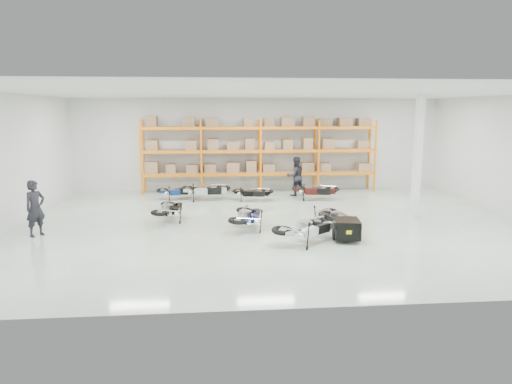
{
  "coord_description": "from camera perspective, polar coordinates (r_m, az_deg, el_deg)",
  "views": [
    {
      "loc": [
        -2.13,
        -15.47,
        3.91
      ],
      "look_at": [
        -0.74,
        0.19,
        1.1
      ],
      "focal_mm": 32.0,
      "sensor_mm": 36.0,
      "label": 1
    }
  ],
  "objects": [
    {
      "name": "moto_back_a",
      "position": [
        20.62,
        -9.75,
        0.43
      ],
      "size": [
        1.73,
        1.12,
        1.03
      ],
      "primitive_type": null,
      "rotation": [
        0.0,
        -0.09,
        1.8
      ],
      "color": "navy",
      "rests_on": "ground"
    },
    {
      "name": "moto_silver_left",
      "position": [
        13.68,
        6.34,
        -4.02
      ],
      "size": [
        2.08,
        1.9,
        1.23
      ],
      "primitive_type": null,
      "rotation": [
        0.0,
        -0.09,
        2.22
      ],
      "color": "silver",
      "rests_on": "ground"
    },
    {
      "name": "structural_column",
      "position": [
        17.65,
        19.54,
        4.15
      ],
      "size": [
        0.25,
        0.25,
        4.5
      ],
      "primitive_type": "cube",
      "color": "white",
      "rests_on": "ground"
    },
    {
      "name": "moto_back_d",
      "position": [
        20.41,
        7.46,
        0.57
      ],
      "size": [
        1.96,
        1.27,
        1.17
      ],
      "primitive_type": null,
      "rotation": [
        0.0,
        -0.09,
        1.35
      ],
      "color": "#390D0B",
      "rests_on": "ground"
    },
    {
      "name": "moto_back_c",
      "position": [
        19.99,
        -0.47,
        0.24
      ],
      "size": [
        1.68,
        1.07,
        1.01
      ],
      "primitive_type": null,
      "rotation": [
        0.0,
        -0.09,
        1.37
      ],
      "color": "black",
      "rests_on": "ground"
    },
    {
      "name": "person_left",
      "position": [
        15.9,
        -25.87,
        -1.85
      ],
      "size": [
        0.73,
        0.78,
        1.78
      ],
      "primitive_type": "imported",
      "rotation": [
        0.0,
        0.0,
        0.92
      ],
      "color": "black",
      "rests_on": "ground"
    },
    {
      "name": "person_back",
      "position": [
        21.26,
        4.95,
        1.97
      ],
      "size": [
        1.04,
        0.91,
        1.82
      ],
      "primitive_type": "imported",
      "rotation": [
        0.0,
        0.0,
        3.43
      ],
      "color": "black",
      "rests_on": "ground"
    },
    {
      "name": "moto_blue_centre",
      "position": [
        15.21,
        -1.02,
        -2.62
      ],
      "size": [
        1.27,
        1.97,
        1.18
      ],
      "primitive_type": null,
      "rotation": [
        0.0,
        -0.09,
        2.92
      ],
      "color": "#071247",
      "rests_on": "ground"
    },
    {
      "name": "moto_back_b",
      "position": [
        20.29,
        -6.33,
        0.63
      ],
      "size": [
        1.95,
        1.03,
        1.24
      ],
      "primitive_type": null,
      "rotation": [
        0.0,
        -0.09,
        1.61
      ],
      "color": "#B8BCC2",
      "rests_on": "ground"
    },
    {
      "name": "trailer",
      "position": [
        14.14,
        11.26,
        -4.51
      ],
      "size": [
        0.87,
        1.6,
        0.66
      ],
      "rotation": [
        0.0,
        0.0,
        -0.14
      ],
      "color": "black",
      "rests_on": "ground"
    },
    {
      "name": "pallet_rack",
      "position": [
        22.09,
        0.47,
        5.84
      ],
      "size": [
        11.28,
        0.98,
        3.62
      ],
      "color": "orange",
      "rests_on": "ground"
    },
    {
      "name": "room",
      "position": [
        15.71,
        2.75,
        4.05
      ],
      "size": [
        18.0,
        18.0,
        18.0
      ],
      "color": "silver",
      "rests_on": "ground"
    },
    {
      "name": "moto_touring_right",
      "position": [
        15.6,
        9.64,
        -2.64
      ],
      "size": [
        1.18,
        1.78,
        1.06
      ],
      "primitive_type": null,
      "rotation": [
        0.0,
        -0.09,
        0.25
      ],
      "color": "black",
      "rests_on": "ground"
    },
    {
      "name": "moto_black_far_left",
      "position": [
        16.7,
        -10.72,
        -1.73
      ],
      "size": [
        1.06,
        1.82,
        1.12
      ],
      "primitive_type": null,
      "rotation": [
        0.0,
        -0.09,
        3.02
      ],
      "color": "black",
      "rests_on": "ground"
    }
  ]
}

